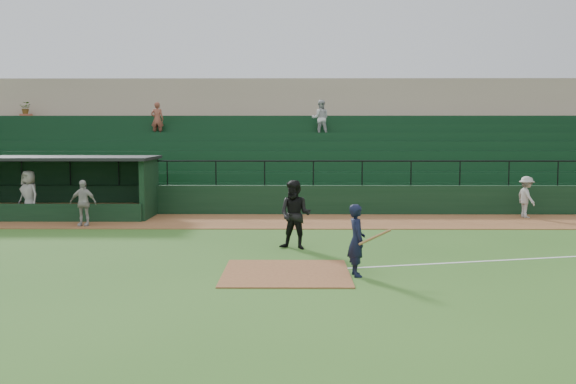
{
  "coord_description": "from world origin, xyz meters",
  "views": [
    {
      "loc": [
        0.16,
        -15.93,
        3.31
      ],
      "look_at": [
        0.0,
        5.0,
        1.4
      ],
      "focal_mm": 39.87,
      "sensor_mm": 36.0,
      "label": 1
    }
  ],
  "objects": [
    {
      "name": "dugout",
      "position": [
        -9.75,
        9.56,
        1.33
      ],
      "size": [
        8.9,
        3.2,
        2.42
      ],
      "color": "black",
      "rests_on": "ground"
    },
    {
      "name": "stadium_structure",
      "position": [
        -0.0,
        16.46,
        2.3
      ],
      "size": [
        38.0,
        13.08,
        6.4
      ],
      "color": "black",
      "rests_on": "ground"
    },
    {
      "name": "ground",
      "position": [
        0.0,
        0.0,
        0.0
      ],
      "size": [
        90.0,
        90.0,
        0.0
      ],
      "primitive_type": "plane",
      "color": "#2F5B1D",
      "rests_on": "ground"
    },
    {
      "name": "batter_at_plate",
      "position": [
        1.65,
        -1.24,
        0.84
      ],
      "size": [
        1.04,
        0.7,
        1.69
      ],
      "color": "black",
      "rests_on": "ground"
    },
    {
      "name": "runner",
      "position": [
        9.32,
        9.03,
        0.84
      ],
      "size": [
        0.76,
        1.13,
        1.63
      ],
      "primitive_type": "imported",
      "rotation": [
        0.0,
        0.0,
        1.73
      ],
      "color": "#A29C97",
      "rests_on": "warning_track"
    },
    {
      "name": "umpire",
      "position": [
        0.23,
        2.26,
        0.99
      ],
      "size": [
        1.16,
        1.03,
        1.99
      ],
      "primitive_type": "imported",
      "rotation": [
        0.0,
        0.0,
        -0.34
      ],
      "color": "black",
      "rests_on": "ground"
    },
    {
      "name": "warning_track",
      "position": [
        0.0,
        8.0,
        0.01
      ],
      "size": [
        40.0,
        4.0,
        0.03
      ],
      "primitive_type": "cube",
      "color": "brown",
      "rests_on": "ground"
    },
    {
      "name": "dugout_player_a",
      "position": [
        -7.33,
        6.65,
        0.85
      ],
      "size": [
        0.99,
        0.47,
        1.65
      ],
      "primitive_type": "imported",
      "rotation": [
        0.0,
        0.0,
        -0.07
      ],
      "color": "#ACA6A1",
      "rests_on": "warning_track"
    },
    {
      "name": "dugout_player_b",
      "position": [
        -9.89,
        8.17,
        0.98
      ],
      "size": [
        1.11,
        0.99,
        1.9
      ],
      "primitive_type": "imported",
      "rotation": [
        0.0,
        0.0,
        -0.53
      ],
      "color": "#9C9692",
      "rests_on": "warning_track"
    },
    {
      "name": "home_plate_dirt",
      "position": [
        0.0,
        -1.0,
        0.01
      ],
      "size": [
        3.0,
        3.0,
        0.03
      ],
      "primitive_type": "cube",
      "color": "brown",
      "rests_on": "ground"
    }
  ]
}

